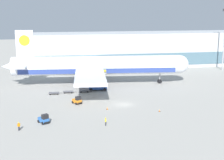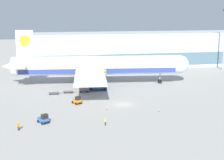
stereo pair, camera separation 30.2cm
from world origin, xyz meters
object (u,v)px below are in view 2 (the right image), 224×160
object	(u,v)px
ground_crew_far	(105,121)
traffic_cone_near	(107,108)
airplane_main	(95,66)
baggage_dolly_second	(68,92)
traffic_cone_far	(159,110)
baggage_dolly_lead	(54,93)
scissor_lift_loader	(98,83)
baggage_tug_foreground	(44,119)
baggage_tug_mid	(77,100)
baggage_dolly_third	(84,91)
ground_crew_near	(18,125)

from	to	relation	value
ground_crew_far	traffic_cone_near	xyz separation A→B (m)	(2.18, 10.25, -0.65)
airplane_main	baggage_dolly_second	xyz separation A→B (m)	(-8.96, -9.00, -5.45)
traffic_cone_far	baggage_dolly_lead	bearing A→B (deg)	139.42
scissor_lift_loader	baggage_dolly_second	xyz separation A→B (m)	(-8.67, -1.89, -1.78)
baggage_tug_foreground	baggage_dolly_second	xyz separation A→B (m)	(6.22, 23.62, -0.49)
baggage_tug_mid	traffic_cone_far	xyz separation A→B (m)	(17.95, -9.75, -0.61)
baggage_dolly_lead	baggage_dolly_third	world-z (taller)	same
baggage_tug_foreground	traffic_cone_far	bearing A→B (deg)	64.64
ground_crew_near	ground_crew_far	distance (m)	16.78
baggage_tug_foreground	baggage_dolly_lead	size ratio (longest dim) A/B	0.75
baggage_dolly_lead	traffic_cone_near	world-z (taller)	traffic_cone_near
traffic_cone_near	baggage_dolly_third	bearing A→B (deg)	101.48
baggage_dolly_second	ground_crew_far	world-z (taller)	ground_crew_far
ground_crew_far	baggage_dolly_lead	bearing A→B (deg)	-147.52
baggage_dolly_second	baggage_dolly_third	bearing A→B (deg)	5.93
airplane_main	ground_crew_far	distance (m)	36.85
baggage_tug_mid	baggage_dolly_lead	world-z (taller)	baggage_tug_mid
baggage_dolly_third	traffic_cone_far	xyz separation A→B (m)	(14.99, -20.94, -0.12)
baggage_dolly_third	ground_crew_near	size ratio (longest dim) A/B	2.19
baggage_dolly_lead	traffic_cone_far	distance (m)	31.02
baggage_dolly_second	ground_crew_far	size ratio (longest dim) A/B	2.20
scissor_lift_loader	baggage_tug_foreground	size ratio (longest dim) A/B	2.05
airplane_main	baggage_dolly_lead	size ratio (longest dim) A/B	15.47
baggage_tug_foreground	baggage_dolly_second	bearing A→B (deg)	133.72
baggage_dolly_lead	baggage_dolly_third	size ratio (longest dim) A/B	1.00
ground_crew_near	ground_crew_far	size ratio (longest dim) A/B	1.01
scissor_lift_loader	traffic_cone_near	xyz separation A→B (m)	(-0.58, -19.05, -1.82)
baggage_tug_foreground	baggage_dolly_lead	world-z (taller)	baggage_tug_foreground
scissor_lift_loader	baggage_dolly_second	bearing A→B (deg)	-161.53
ground_crew_far	baggage_dolly_second	bearing A→B (deg)	-155.64
scissor_lift_loader	baggage_dolly_lead	xyz separation A→B (m)	(-12.65, -2.55, -1.78)
scissor_lift_loader	ground_crew_near	world-z (taller)	scissor_lift_loader
baggage_dolly_second	airplane_main	bearing A→B (deg)	49.67
airplane_main	baggage_dolly_lead	bearing A→B (deg)	-137.13
baggage_tug_foreground	ground_crew_far	xyz separation A→B (m)	(12.13, -3.78, 0.12)
airplane_main	ground_crew_far	world-z (taller)	airplane_main
baggage_tug_mid	traffic_cone_near	distance (m)	8.89
baggage_dolly_third	scissor_lift_loader	bearing A→B (deg)	28.11
baggage_dolly_second	traffic_cone_near	distance (m)	18.96
baggage_dolly_second	baggage_tug_mid	bearing A→B (deg)	-77.13
baggage_dolly_lead	traffic_cone_near	distance (m)	20.44
airplane_main	baggage_tug_mid	size ratio (longest dim) A/B	20.61
scissor_lift_loader	traffic_cone_near	size ratio (longest dim) A/B	8.04
airplane_main	traffic_cone_far	world-z (taller)	airplane_main
baggage_tug_mid	baggage_dolly_third	xyz separation A→B (m)	(2.96, 11.19, -0.49)
baggage_dolly_lead	traffic_cone_near	size ratio (longest dim) A/B	5.23
scissor_lift_loader	baggage_dolly_second	size ratio (longest dim) A/B	1.54
scissor_lift_loader	airplane_main	bearing A→B (deg)	93.77
baggage_tug_foreground	baggage_dolly_second	distance (m)	24.43
ground_crew_far	baggage_tug_foreground	bearing A→B (deg)	-95.11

